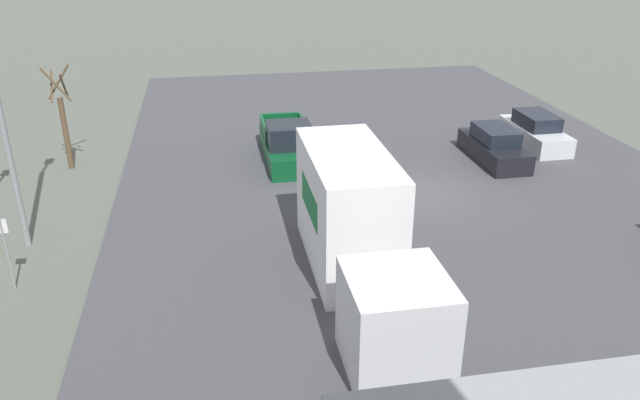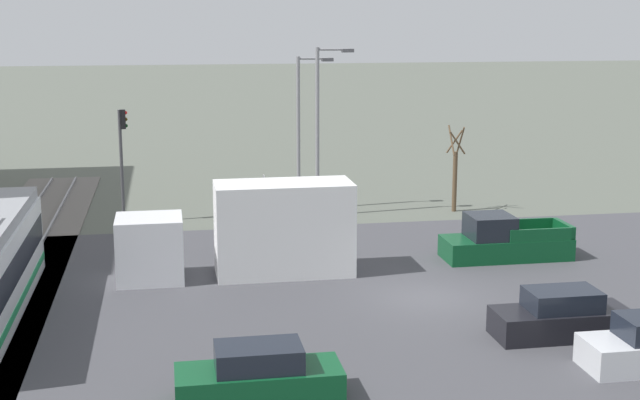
% 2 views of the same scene
% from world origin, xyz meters
% --- Properties ---
extents(ground_plane, '(320.00, 320.00, 0.00)m').
position_xyz_m(ground_plane, '(0.00, 0.00, 0.00)').
color(ground_plane, '#565B51').
extents(road_surface, '(23.94, 45.10, 0.08)m').
position_xyz_m(road_surface, '(0.00, 0.00, 0.04)').
color(road_surface, '#424247').
rests_on(road_surface, ground).
extents(box_truck, '(2.41, 9.25, 3.71)m').
position_xyz_m(box_truck, '(4.03, 6.02, 1.79)').
color(box_truck, silver).
rests_on(box_truck, ground).
extents(pickup_truck, '(2.05, 5.39, 1.92)m').
position_xyz_m(pickup_truck, '(4.67, -4.75, 0.80)').
color(pickup_truck, '#0C4723').
rests_on(pickup_truck, ground).
extents(sedan_car_1, '(1.74, 4.41, 1.56)m').
position_xyz_m(sedan_car_1, '(-4.57, -3.11, 0.72)').
color(sedan_car_1, black).
rests_on(sedan_car_1, ground).
extents(sedan_car_2, '(1.72, 4.46, 1.57)m').
position_xyz_m(sedan_car_2, '(-7.47, -4.80, 0.73)').
color(sedan_car_2, silver).
rests_on(sedan_car_2, ground).
extents(street_tree, '(1.08, 0.90, 4.57)m').
position_xyz_m(street_tree, '(14.29, -5.75, 2.08)').
color(street_tree, brown).
rests_on(street_tree, ground).
extents(street_lamp_near_crossing, '(0.36, 1.95, 8.67)m').
position_xyz_m(street_lamp_near_crossing, '(14.44, 1.41, 4.97)').
color(street_lamp_near_crossing, gray).
rests_on(street_lamp_near_crossing, ground).
extents(no_parking_sign, '(0.32, 0.08, 2.29)m').
position_xyz_m(no_parking_sign, '(14.17, 4.42, 1.39)').
color(no_parking_sign, gray).
rests_on(no_parking_sign, ground).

